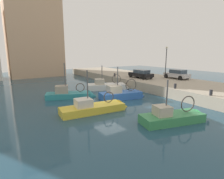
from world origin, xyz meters
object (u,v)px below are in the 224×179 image
(fishing_boat_white, at_px, (109,88))
(mooring_bollard_north, at_px, (115,75))
(fishing_boat_green, at_px, (176,120))
(parked_car_silver, at_px, (177,74))
(fishing_boat_teal, at_px, (72,97))
(mooring_bollard_mid, at_px, (175,86))
(quay_streetlamp, at_px, (166,57))
(parked_car_black, at_px, (141,74))
(fishing_boat_yellow, at_px, (97,110))
(fishing_boat_blue, at_px, (123,97))
(mooring_bollard_south, at_px, (211,93))

(fishing_boat_white, xyz_separation_m, mooring_bollard_north, (3.26, 3.27, 1.37))
(fishing_boat_green, distance_m, parked_car_silver, 15.45)
(fishing_boat_teal, xyz_separation_m, mooring_bollard_mid, (9.45, -6.86, 1.35))
(fishing_boat_white, distance_m, quay_streetlamp, 10.21)
(fishing_boat_white, bearing_deg, parked_car_black, -3.49)
(fishing_boat_yellow, bearing_deg, fishing_boat_blue, 27.59)
(fishing_boat_green, relative_size, fishing_boat_blue, 1.02)
(mooring_bollard_mid, bearing_deg, fishing_boat_teal, 144.02)
(fishing_boat_white, bearing_deg, quay_streetlamp, -15.30)
(fishing_boat_blue, xyz_separation_m, quay_streetlamp, (10.35, 2.93, 4.32))
(fishing_boat_white, bearing_deg, mooring_bollard_south, -75.64)
(fishing_boat_white, distance_m, fishing_boat_teal, 6.47)
(parked_car_black, bearing_deg, fishing_boat_yellow, -147.88)
(parked_car_black, relative_size, mooring_bollard_north, 7.51)
(parked_car_black, relative_size, parked_car_silver, 1.06)
(fishing_boat_green, xyz_separation_m, parked_car_black, (8.10, 12.91, 1.77))
(fishing_boat_yellow, xyz_separation_m, parked_car_silver, (16.02, 3.93, 1.81))
(fishing_boat_teal, xyz_separation_m, mooring_bollard_north, (9.45, 5.14, 1.35))
(quay_streetlamp, bearing_deg, fishing_boat_teal, 177.82)
(fishing_boat_yellow, height_order, parked_car_black, fishing_boat_yellow)
(fishing_boat_yellow, xyz_separation_m, fishing_boat_blue, (4.77, 2.49, 0.03))
(fishing_boat_yellow, bearing_deg, fishing_boat_white, 51.67)
(fishing_boat_green, distance_m, mooring_bollard_south, 5.81)
(fishing_boat_teal, relative_size, mooring_bollard_mid, 10.85)
(parked_car_black, bearing_deg, fishing_boat_teal, -172.78)
(mooring_bollard_south, xyz_separation_m, mooring_bollard_north, (0.00, 16.00, 0.00))
(fishing_boat_teal, relative_size, fishing_boat_blue, 1.05)
(parked_car_silver, distance_m, quay_streetlamp, 3.08)
(fishing_boat_yellow, height_order, fishing_boat_blue, fishing_boat_yellow)
(fishing_boat_yellow, relative_size, quay_streetlamp, 1.35)
(fishing_boat_green, relative_size, parked_car_silver, 1.50)
(parked_car_black, height_order, parked_car_silver, parked_car_silver)
(fishing_boat_green, height_order, fishing_boat_teal, fishing_boat_teal)
(fishing_boat_yellow, xyz_separation_m, mooring_bollard_mid, (9.47, -0.87, 1.37))
(fishing_boat_blue, distance_m, mooring_bollard_mid, 5.93)
(mooring_bollard_south, bearing_deg, fishing_boat_yellow, 152.77)
(parked_car_silver, relative_size, quay_streetlamp, 0.80)
(fishing_boat_green, distance_m, fishing_boat_white, 13.47)
(fishing_boat_blue, height_order, mooring_bollard_south, fishing_boat_blue)
(parked_car_black, relative_size, mooring_bollard_mid, 7.51)
(fishing_boat_yellow, relative_size, fishing_boat_blue, 1.15)
(mooring_bollard_south, bearing_deg, parked_car_black, 78.65)
(mooring_bollard_south, relative_size, mooring_bollard_mid, 1.00)
(fishing_boat_green, xyz_separation_m, mooring_bollard_north, (5.62, 16.54, 1.37))
(fishing_boat_blue, xyz_separation_m, mooring_bollard_south, (4.70, -7.36, 1.34))
(fishing_boat_yellow, height_order, parked_car_silver, fishing_boat_yellow)
(fishing_boat_green, xyz_separation_m, fishing_boat_yellow, (-3.85, 5.41, 0.00))
(mooring_bollard_north, distance_m, quay_streetlamp, 8.57)
(fishing_boat_teal, height_order, mooring_bollard_south, fishing_boat_teal)
(fishing_boat_white, relative_size, parked_car_silver, 1.62)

